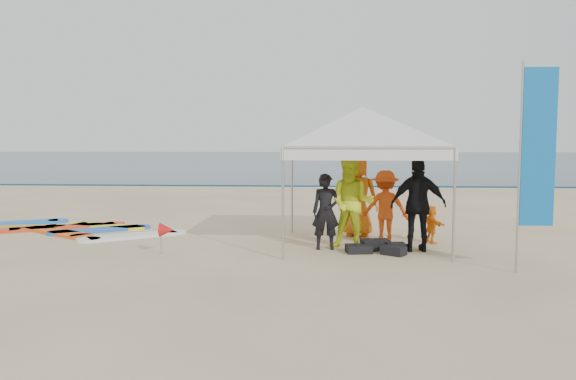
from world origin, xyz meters
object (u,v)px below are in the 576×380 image
at_px(person_black_a, 326,212).
at_px(person_black_b, 418,205).
at_px(person_yellow, 352,203).
at_px(person_orange_b, 358,196).
at_px(person_seated, 432,224).
at_px(canopy_tent, 363,107).
at_px(feather_flag, 536,150).
at_px(marker_pennant, 167,230).
at_px(person_orange_a, 385,207).
at_px(surfboard_spread, 68,229).

relative_size(person_black_a, person_black_b, 0.83).
height_order(person_yellow, person_orange_b, person_yellow).
height_order(person_seated, canopy_tent, canopy_tent).
height_order(person_yellow, person_black_b, person_yellow).
bearing_deg(feather_flag, marker_pennant, 170.18).
relative_size(person_yellow, person_black_b, 1.00).
bearing_deg(person_orange_a, canopy_tent, 21.85).
bearing_deg(surfboard_spread, marker_pennant, -40.58).
bearing_deg(feather_flag, person_yellow, 146.25).
distance_m(person_seated, marker_pennant, 5.77).
bearing_deg(feather_flag, person_black_b, 132.39).
relative_size(person_yellow, person_orange_a, 1.19).
relative_size(person_yellow, canopy_tent, 0.43).
distance_m(person_seated, feather_flag, 3.48).
height_order(person_orange_a, surfboard_spread, person_orange_a).
distance_m(person_yellow, feather_flag, 3.78).
xyz_separation_m(person_black_a, person_seated, (2.35, 0.88, -0.38)).
bearing_deg(marker_pennant, person_seated, 16.45).
bearing_deg(surfboard_spread, canopy_tent, -12.34).
relative_size(person_black_b, marker_pennant, 3.02).
relative_size(person_black_a, feather_flag, 0.44).
height_order(marker_pennant, surfboard_spread, marker_pennant).
xyz_separation_m(person_black_a, person_black_b, (1.89, -0.11, 0.17)).
bearing_deg(person_seated, person_yellow, 95.52).
bearing_deg(canopy_tent, person_orange_a, 25.63).
xyz_separation_m(person_black_a, canopy_tent, (0.78, 0.54, 2.19)).
bearing_deg(person_yellow, surfboard_spread, 175.82).
relative_size(person_orange_b, feather_flag, 0.54).
bearing_deg(person_yellow, feather_flag, -21.78).
relative_size(canopy_tent, feather_flag, 1.26).
relative_size(person_seated, feather_flag, 0.23).
xyz_separation_m(feather_flag, surfboard_spread, (-10.09, 4.05, -2.09)).
bearing_deg(person_seated, feather_flag, -175.21).
bearing_deg(marker_pennant, person_yellow, 12.71).
xyz_separation_m(person_yellow, person_black_b, (1.35, -0.19, -0.00)).
bearing_deg(person_yellow, person_orange_a, 54.48).
height_order(person_black_a, feather_flag, feather_flag).
height_order(person_black_b, person_orange_b, person_orange_b).
relative_size(person_seated, marker_pennant, 1.31).
bearing_deg(feather_flag, person_black_a, 151.62).
bearing_deg(person_orange_b, feather_flag, 140.75).
xyz_separation_m(person_seated, surfboard_spread, (-8.91, 1.26, -0.38)).
bearing_deg(surfboard_spread, person_seated, -8.06).
height_order(person_yellow, surfboard_spread, person_yellow).
height_order(person_orange_b, feather_flag, feather_flag).
bearing_deg(feather_flag, person_orange_b, 127.83).
relative_size(person_seated, canopy_tent, 0.18).
bearing_deg(person_orange_b, person_seated, 166.91).
xyz_separation_m(person_yellow, person_seated, (1.81, 0.79, -0.55)).
bearing_deg(person_black_a, feather_flag, -33.11).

